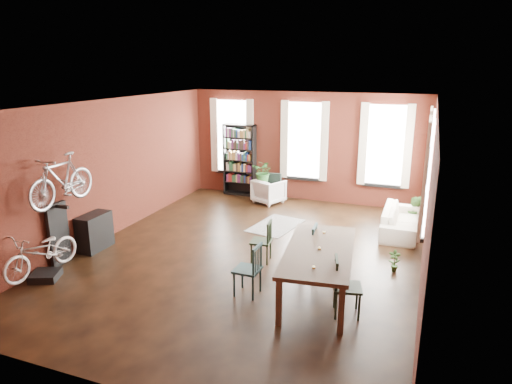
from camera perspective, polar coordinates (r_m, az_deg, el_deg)
The scene contains 19 objects.
room at distance 9.75m, azimuth 1.67°, elevation 4.94°, with size 9.00×9.04×3.22m.
dining_table at distance 8.23m, azimuth 7.81°, elevation -9.85°, with size 1.14×2.50×0.85m, color #4E3D2E.
dining_chair_a at distance 8.13m, azimuth -1.09°, elevation -9.65°, with size 0.44×0.44×0.95m, color #1B3A3C.
dining_chair_b at distance 9.44m, azimuth 0.63°, elevation -6.17°, with size 0.41×0.41×0.88m, color black.
dining_chair_c at distance 7.65m, azimuth 11.36°, elevation -11.56°, with size 0.45×0.45×0.97m, color black.
dining_chair_d at distance 8.96m, azimuth 8.46°, elevation -7.26°, with size 0.45×0.45×0.97m, color #193537.
bookshelf at distance 14.12m, azimuth -2.05°, elevation 4.02°, with size 1.00×0.32×2.20m, color black.
white_armchair at distance 13.39m, azimuth 1.60°, elevation 0.26°, with size 0.76×0.71×0.78m, color silver.
cream_sofa at distance 11.59m, azimuth 17.67°, elevation -2.89°, with size 2.08×0.61×0.81m, color beige.
striped_rug at distance 11.61m, azimuth 2.49°, elevation -4.21°, with size 0.96×1.54×0.01m, color black.
bike_trainer at distance 9.69m, azimuth -24.82°, elevation -9.47°, with size 0.49×0.49×0.14m, color black.
bike_wall_rack at distance 10.05m, azimuth -23.46°, elevation -4.85°, with size 0.16×0.60×1.30m, color black.
console_table at distance 10.67m, azimuth -19.52°, elevation -4.70°, with size 0.40×0.80×0.80m, color black.
plant_stand at distance 13.45m, azimuth 0.94°, elevation -0.10°, with size 0.29×0.29×0.59m, color black.
plant_by_sofa at distance 12.50m, azimuth 19.11°, elevation -2.85°, with size 0.40×0.73×0.33m, color #2E5723.
plant_small at distance 9.52m, azimuth 16.83°, elevation -9.04°, with size 0.23×0.44×0.16m, color #376327.
bicycle_floor at distance 9.37m, azimuth -25.49°, elevation -4.66°, with size 0.56×0.84×1.60m, color beige.
bicycle_hung at distance 9.49m, azimuth -23.34°, elevation 3.34°, with size 0.47×1.00×1.66m, color #A5A8AD.
plant_on_stand at distance 13.31m, azimuth 0.96°, elevation 2.22°, with size 0.62×0.69×0.53m, color #275C24.
Camera 1 is at (3.40, -8.43, 3.95)m, focal length 32.00 mm.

